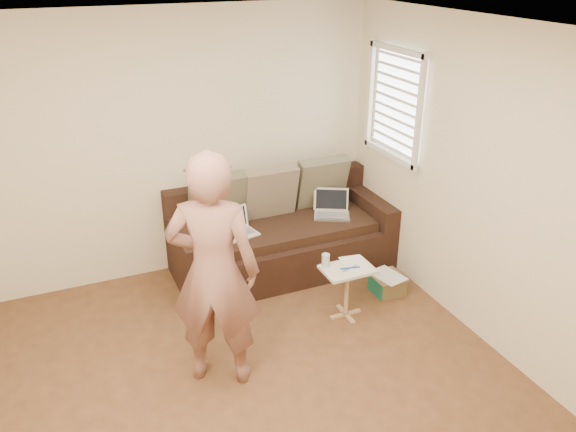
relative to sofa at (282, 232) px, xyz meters
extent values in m
plane|color=#54341F|center=(-0.90, -1.77, -0.42)|extent=(4.50, 4.50, 0.00)
plane|color=white|center=(-0.90, -1.77, 2.18)|extent=(4.50, 4.50, 0.00)
plane|color=beige|center=(-0.90, 0.48, 0.87)|extent=(4.00, 0.00, 4.00)
plane|color=beige|center=(1.10, -1.77, 0.87)|extent=(0.00, 4.50, 4.50)
imported|color=#8D4C4F|center=(-1.10, -1.33, 0.50)|extent=(0.81, 0.72, 1.85)
camera|label=1|loc=(-2.02, -4.79, 2.60)|focal=35.71mm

